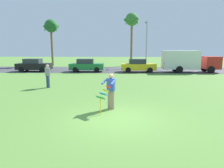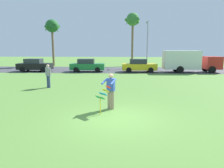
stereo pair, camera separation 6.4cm
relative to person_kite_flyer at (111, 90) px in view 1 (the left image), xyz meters
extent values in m
plane|color=#568438|center=(0.38, -1.28, -0.95)|extent=(120.00, 120.00, 0.00)
cube|color=#424247|center=(0.38, 18.01, -0.95)|extent=(120.00, 8.00, 0.01)
cylinder|color=gray|center=(0.09, -0.01, -0.50)|extent=(0.16, 0.16, 0.90)
cylinder|color=gray|center=(-0.08, 0.05, -0.50)|extent=(0.16, 0.16, 0.90)
cube|color=#2D4CA5|center=(0.01, 0.02, 0.25)|extent=(0.41, 0.33, 0.60)
sphere|color=tan|center=(0.01, 0.02, 0.67)|extent=(0.22, 0.22, 0.22)
cylinder|color=#2D4CA5|center=(0.13, -0.29, 0.43)|extent=(0.28, 0.58, 0.24)
cylinder|color=#2D4CA5|center=(-0.28, -0.14, 0.43)|extent=(0.28, 0.58, 0.24)
cube|color=red|center=(-0.08, -0.51, 0.24)|extent=(0.26, 0.25, 0.12)
cube|color=yellow|center=(-0.19, -0.63, 0.10)|extent=(0.33, 0.32, 0.12)
cube|color=#1E99D8|center=(-0.30, -0.75, -0.04)|extent=(0.40, 0.38, 0.12)
cube|color=green|center=(-0.41, -0.87, -0.17)|extent=(0.47, 0.45, 0.12)
cylinder|color=yellow|center=(-0.41, -0.87, -0.56)|extent=(0.04, 0.04, 0.77)
cube|color=black|center=(-10.52, 15.61, -0.31)|extent=(4.22, 1.74, 0.76)
cube|color=#282D38|center=(-10.67, 15.61, 0.35)|extent=(2.03, 1.41, 0.60)
cylinder|color=black|center=(-9.23, 16.43, -0.63)|extent=(0.64, 0.23, 0.64)
cylinder|color=black|center=(-9.21, 14.82, -0.63)|extent=(0.64, 0.23, 0.64)
cylinder|color=black|center=(-11.83, 16.40, -0.63)|extent=(0.64, 0.23, 0.64)
cylinder|color=black|center=(-11.82, 14.79, -0.63)|extent=(0.64, 0.23, 0.64)
cube|color=#1E7238|center=(-3.83, 15.61, -0.31)|extent=(4.26, 1.86, 0.76)
cube|color=#282D38|center=(-3.98, 15.60, 0.35)|extent=(2.07, 1.47, 0.60)
cylinder|color=black|center=(-2.56, 16.47, -0.63)|extent=(0.65, 0.24, 0.64)
cylinder|color=black|center=(-2.50, 14.85, -0.63)|extent=(0.65, 0.24, 0.64)
cylinder|color=black|center=(-5.16, 16.37, -0.63)|extent=(0.65, 0.24, 0.64)
cylinder|color=black|center=(-5.10, 14.75, -0.63)|extent=(0.65, 0.24, 0.64)
cube|color=yellow|center=(2.57, 15.61, -0.31)|extent=(4.24, 1.81, 0.76)
cube|color=#282D38|center=(2.42, 15.61, 0.35)|extent=(2.05, 1.44, 0.60)
cylinder|color=black|center=(3.85, 16.45, -0.63)|extent=(0.65, 0.24, 0.64)
cylinder|color=black|center=(3.89, 14.84, -0.63)|extent=(0.65, 0.24, 0.64)
cylinder|color=black|center=(1.25, 16.38, -0.63)|extent=(0.65, 0.24, 0.64)
cylinder|color=black|center=(1.29, 14.77, -0.63)|extent=(0.65, 0.24, 0.64)
cube|color=#B2231E|center=(11.32, 15.68, 0.22)|extent=(1.84, 1.94, 1.50)
cube|color=silver|center=(7.62, 15.59, 0.57)|extent=(4.24, 2.09, 2.20)
cylinder|color=black|center=(10.95, 16.59, -0.53)|extent=(0.85, 0.30, 0.84)
cylinder|color=black|center=(10.99, 14.75, -0.53)|extent=(0.85, 0.30, 0.84)
cylinder|color=black|center=(7.24, 16.50, -0.53)|extent=(0.85, 0.30, 0.84)
cylinder|color=black|center=(7.28, 14.66, -0.53)|extent=(0.85, 0.30, 0.84)
cylinder|color=brown|center=(-11.07, 24.21, 2.19)|extent=(0.36, 0.36, 6.28)
sphere|color=#236028|center=(-11.07, 24.21, 5.53)|extent=(2.10, 2.10, 2.10)
cone|color=#236028|center=(-10.12, 24.21, 5.08)|extent=(0.44, 1.56, 1.28)
cone|color=#236028|center=(-10.77, 25.12, 5.08)|extent=(1.62, 0.90, 1.28)
cone|color=#236028|center=(-11.83, 24.77, 5.08)|extent=(1.27, 1.52, 1.28)
cone|color=#236028|center=(-11.83, 23.65, 5.08)|extent=(1.27, 1.52, 1.28)
cone|color=#236028|center=(-10.77, 23.31, 5.08)|extent=(1.62, 0.90, 1.28)
cylinder|color=brown|center=(2.11, 25.04, 2.72)|extent=(0.36, 0.36, 7.33)
sphere|color=#387A33|center=(2.11, 25.04, 6.58)|extent=(2.10, 2.10, 2.10)
cone|color=#387A33|center=(3.06, 25.04, 6.13)|extent=(0.44, 1.56, 1.28)
cone|color=#387A33|center=(2.40, 25.94, 6.13)|extent=(1.62, 0.90, 1.28)
cone|color=#387A33|center=(1.34, 25.60, 6.13)|extent=(1.27, 1.52, 1.28)
cone|color=#387A33|center=(1.34, 24.48, 6.13)|extent=(1.27, 1.52, 1.28)
cone|color=#387A33|center=(2.40, 24.14, 6.13)|extent=(1.62, 0.90, 1.28)
cylinder|color=#9E9EA3|center=(4.29, 22.48, 2.55)|extent=(0.16, 0.16, 7.00)
cylinder|color=#9E9EA3|center=(4.29, 23.18, 5.95)|extent=(0.10, 1.40, 0.10)
cube|color=#4C4C51|center=(4.29, 23.83, 5.91)|extent=(0.24, 0.44, 0.16)
cylinder|color=#384772|center=(-4.89, 5.13, -0.50)|extent=(0.16, 0.16, 0.90)
cylinder|color=#384772|center=(-5.04, 5.24, -0.50)|extent=(0.16, 0.16, 0.90)
cube|color=gray|center=(-4.96, 5.18, 0.25)|extent=(0.42, 0.39, 0.60)
sphere|color=beige|center=(-4.96, 5.18, 0.67)|extent=(0.22, 0.22, 0.22)
cylinder|color=gray|center=(-4.77, 5.04, 0.21)|extent=(0.09, 0.09, 0.58)
cylinder|color=gray|center=(-5.16, 5.33, 0.21)|extent=(0.09, 0.09, 0.58)
camera|label=1|loc=(0.51, -9.47, 1.96)|focal=32.55mm
camera|label=2|loc=(0.57, -9.47, 1.96)|focal=32.55mm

